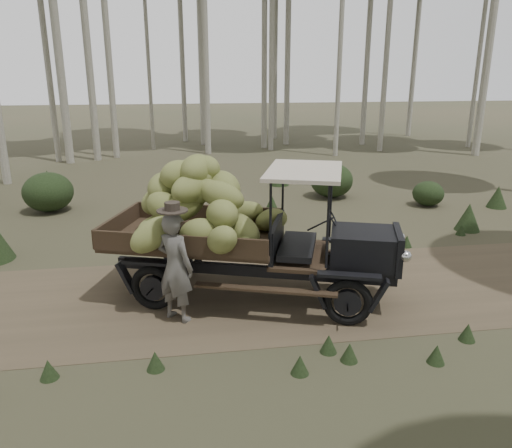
{
  "coord_description": "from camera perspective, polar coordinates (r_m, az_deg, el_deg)",
  "views": [
    {
      "loc": [
        -2.09,
        -8.83,
        4.2
      ],
      "look_at": [
        -0.71,
        -0.04,
        1.46
      ],
      "focal_mm": 35.0,
      "sensor_mm": 36.0,
      "label": 1
    }
  ],
  "objects": [
    {
      "name": "ground",
      "position": [
        10.0,
        4.03,
        -7.77
      ],
      "size": [
        120.0,
        120.0,
        0.0
      ],
      "primitive_type": "plane",
      "color": "#473D2B",
      "rests_on": "ground"
    },
    {
      "name": "undergrowth",
      "position": [
        10.6,
        -9.04,
        -3.31
      ],
      "size": [
        22.2,
        20.91,
        1.4
      ],
      "color": "#233319",
      "rests_on": "ground"
    },
    {
      "name": "dirt_track",
      "position": [
        10.0,
        4.03,
        -7.75
      ],
      "size": [
        70.0,
        4.0,
        0.01
      ],
      "primitive_type": "cube",
      "color": "brown",
      "rests_on": "ground"
    },
    {
      "name": "banana_truck",
      "position": [
        9.3,
        -3.75,
        1.06
      ],
      "size": [
        5.76,
        3.5,
        2.78
      ],
      "rotation": [
        0.0,
        0.0,
        -0.33
      ],
      "color": "black",
      "rests_on": "ground"
    },
    {
      "name": "farmer",
      "position": [
        8.67,
        -9.22,
        -4.73
      ],
      "size": [
        0.85,
        0.82,
        2.13
      ],
      "rotation": [
        0.0,
        0.0,
        2.44
      ],
      "color": "#585551",
      "rests_on": "ground"
    }
  ]
}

